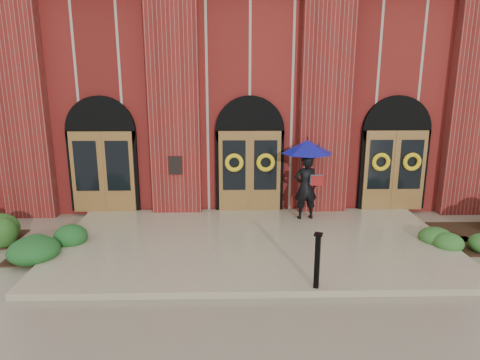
{
  "coord_description": "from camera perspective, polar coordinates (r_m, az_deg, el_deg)",
  "views": [
    {
      "loc": [
        -0.6,
        -10.13,
        4.32
      ],
      "look_at": [
        -0.34,
        1.0,
        1.55
      ],
      "focal_mm": 32.0,
      "sensor_mm": 36.0,
      "label": 1
    }
  ],
  "objects": [
    {
      "name": "hedge_front_right",
      "position": [
        12.3,
        26.58,
        -7.03
      ],
      "size": [
        1.27,
        1.09,
        0.45
      ],
      "primitive_type": "ellipsoid",
      "color": "#2A5B20",
      "rests_on": "ground"
    },
    {
      "name": "hedge_front_left",
      "position": [
        11.65,
        -24.19,
        -7.6
      ],
      "size": [
        1.59,
        1.37,
        0.56
      ],
      "primitive_type": "ellipsoid",
      "color": "#1A4C1C",
      "rests_on": "ground"
    },
    {
      "name": "landing",
      "position": [
        11.13,
        1.87,
        -8.45
      ],
      "size": [
        10.0,
        5.3,
        0.15
      ],
      "primitive_type": "cube",
      "color": "tan",
      "rests_on": "ground"
    },
    {
      "name": "metal_post",
      "position": [
        8.72,
        10.27,
        -10.38
      ],
      "size": [
        0.2,
        0.2,
        1.16
      ],
      "rotation": [
        0.0,
        0.0,
        -0.37
      ],
      "color": "black",
      "rests_on": "landing"
    },
    {
      "name": "ground",
      "position": [
        11.02,
        1.91,
        -9.11
      ],
      "size": [
        90.0,
        90.0,
        0.0
      ],
      "primitive_type": "plane",
      "color": "gray",
      "rests_on": "ground"
    },
    {
      "name": "church_building",
      "position": [
        18.94,
        0.48,
        11.49
      ],
      "size": [
        16.2,
        12.53,
        7.0
      ],
      "color": "maroon",
      "rests_on": "ground"
    },
    {
      "name": "man_with_umbrella",
      "position": [
        12.48,
        8.87,
        2.1
      ],
      "size": [
        1.67,
        1.67,
        2.34
      ],
      "rotation": [
        0.0,
        0.0,
        3.29
      ],
      "color": "black",
      "rests_on": "landing"
    }
  ]
}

